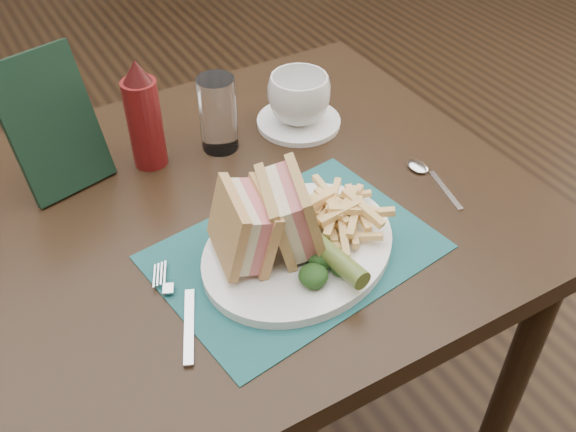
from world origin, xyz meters
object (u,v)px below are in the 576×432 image
(coffee_cup, at_px, (299,98))
(drinking_glass, at_px, (218,114))
(ketchup_bottle, at_px, (143,114))
(sandwich_half_a, at_px, (228,230))
(table_main, at_px, (243,352))
(plate, at_px, (299,248))
(saucer, at_px, (299,122))
(check_presenter, at_px, (52,124))
(placemat, at_px, (295,252))
(sandwich_half_b, at_px, (276,214))

(coffee_cup, bearing_deg, drinking_glass, 177.41)
(ketchup_bottle, bearing_deg, sandwich_half_a, -88.80)
(table_main, xyz_separation_m, plate, (0.03, -0.15, 0.38))
(saucer, relative_size, coffee_cup, 1.37)
(sandwich_half_a, bearing_deg, check_presenter, 124.39)
(sandwich_half_a, distance_m, ketchup_bottle, 0.29)
(plate, xyz_separation_m, check_presenter, (-0.24, 0.33, 0.10))
(ketchup_bottle, distance_m, check_presenter, 0.14)
(table_main, xyz_separation_m, sandwich_half_a, (-0.06, -0.13, 0.45))
(sandwich_half_a, relative_size, saucer, 0.72)
(table_main, relative_size, plate, 3.00)
(placemat, bearing_deg, check_presenter, 125.65)
(plate, relative_size, ketchup_bottle, 1.61)
(drinking_glass, relative_size, check_presenter, 0.59)
(sandwich_half_b, relative_size, coffee_cup, 1.04)
(plate, distance_m, ketchup_bottle, 0.34)
(placemat, xyz_separation_m, plate, (0.00, -0.00, 0.01))
(sandwich_half_b, relative_size, ketchup_bottle, 0.61)
(sandwich_half_b, distance_m, drinking_glass, 0.28)
(sandwich_half_b, bearing_deg, ketchup_bottle, 121.94)
(sandwich_half_b, distance_m, ketchup_bottle, 0.30)
(saucer, bearing_deg, table_main, -145.70)
(plate, height_order, sandwich_half_a, sandwich_half_a)
(saucer, bearing_deg, placemat, -121.60)
(plate, distance_m, saucer, 0.33)
(placemat, bearing_deg, drinking_glass, 85.83)
(drinking_glass, bearing_deg, coffee_cup, -2.59)
(saucer, bearing_deg, drinking_glass, 177.41)
(check_presenter, bearing_deg, ketchup_bottle, -22.62)
(plate, bearing_deg, ketchup_bottle, 87.48)
(sandwich_half_a, relative_size, ketchup_bottle, 0.58)
(sandwich_half_b, relative_size, drinking_glass, 0.88)
(placemat, xyz_separation_m, drinking_glass, (0.02, 0.29, 0.06))
(drinking_glass, height_order, check_presenter, check_presenter)
(sandwich_half_b, xyz_separation_m, ketchup_bottle, (-0.07, 0.29, 0.02))
(check_presenter, bearing_deg, plate, -68.78)
(table_main, relative_size, saucer, 6.00)
(placemat, relative_size, saucer, 2.52)
(sandwich_half_b, bearing_deg, check_presenter, 141.48)
(sandwich_half_b, xyz_separation_m, coffee_cup, (0.20, 0.27, -0.02))
(table_main, bearing_deg, sandwich_half_b, -88.04)
(sandwich_half_b, height_order, check_presenter, check_presenter)
(sandwich_half_b, height_order, drinking_glass, same)
(placemat, height_order, sandwich_half_a, sandwich_half_a)
(placemat, distance_m, sandwich_half_a, 0.12)
(table_main, xyz_separation_m, coffee_cup, (0.20, 0.14, 0.43))
(ketchup_bottle, bearing_deg, placemat, -72.20)
(table_main, xyz_separation_m, saucer, (0.20, 0.14, 0.38))
(saucer, relative_size, ketchup_bottle, 0.81)
(plate, xyz_separation_m, drinking_glass, (0.02, 0.29, 0.06))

